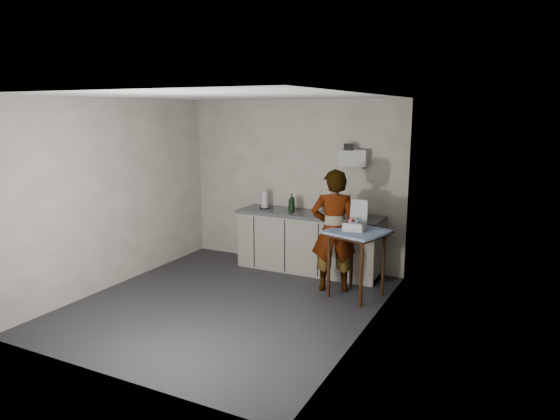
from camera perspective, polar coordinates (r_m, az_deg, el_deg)
The scene contains 15 objects.
ground at distance 6.54m, azimuth -6.04°, elevation -10.56°, with size 4.00×4.00×0.00m, color #28282D.
wall_back at distance 7.90m, azimuth 1.56°, elevation 3.08°, with size 3.60×0.02×2.60m, color #B4AC9D.
wall_right at distance 5.43m, azimuth 9.78°, elevation -0.88°, with size 0.02×4.00×2.60m, color #B4AC9D.
wall_left at distance 7.30m, azimuth -18.19°, elevation 1.83°, with size 0.02×4.00×2.60m, color #B4AC9D.
ceiling at distance 6.08m, azimuth -6.56°, elevation 12.78°, with size 3.60×4.00×0.01m, color white.
kitchen_counter at distance 7.66m, azimuth 3.32°, elevation -3.88°, with size 2.24×0.62×0.91m.
wall_shelf at distance 7.41m, azimuth 8.40°, elevation 5.90°, with size 0.42×0.18×0.37m.
side_table at distance 6.58m, azimuth 8.78°, elevation -3.32°, with size 0.87×0.87×0.90m.
standing_man at distance 6.76m, azimuth 6.14°, elevation -2.38°, with size 0.61×0.40×1.67m, color #B2A593.
soap_bottle at distance 7.56m, azimuth 1.34°, elevation 0.80°, with size 0.11×0.11×0.28m, color black.
soda_can at distance 7.55m, azimuth 4.17°, elevation 0.10°, with size 0.06×0.06×0.12m, color red.
dark_bottle at distance 7.69m, azimuth 1.41°, elevation 0.72°, with size 0.06×0.06×0.21m, color black.
paper_towel at distance 7.85m, azimuth -1.78°, elevation 1.14°, with size 0.16×0.16×0.28m.
dish_rack at distance 7.26m, azimuth 7.87°, elevation -0.42°, with size 0.37×0.28×0.26m.
bakery_box at distance 6.59m, azimuth 8.54°, elevation -1.51°, with size 0.29×0.30×0.38m.
Camera 1 is at (3.31, -5.09, 2.44)m, focal length 32.00 mm.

